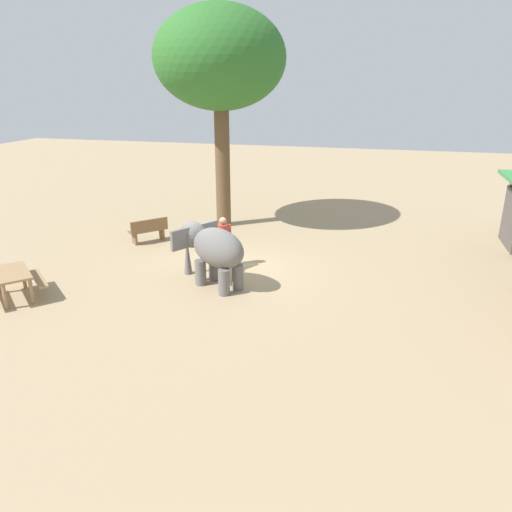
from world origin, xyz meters
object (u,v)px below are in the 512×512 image
(elephant, at_px, (212,248))
(person_handler, at_px, (223,238))
(wooden_bench, at_px, (149,230))
(picnic_table_near, at_px, (13,278))
(shade_tree_main, at_px, (220,60))

(elephant, relative_size, person_handler, 1.49)
(wooden_bench, xyz_separation_m, picnic_table_near, (5.36, -1.33, 0.12))
(person_handler, relative_size, picnic_table_near, 0.77)
(elephant, bearing_deg, wooden_bench, -10.90)
(shade_tree_main, distance_m, wooden_bench, 6.77)
(wooden_bench, bearing_deg, shade_tree_main, 7.33)
(wooden_bench, bearing_deg, elephant, -89.41)
(picnic_table_near, bearing_deg, shade_tree_main, 110.40)
(shade_tree_main, xyz_separation_m, wooden_bench, (2.84, -1.95, -5.83))
(picnic_table_near, bearing_deg, person_handler, 80.18)
(shade_tree_main, bearing_deg, wooden_bench, -34.45)
(person_handler, height_order, wooden_bench, person_handler)
(elephant, height_order, person_handler, elephant)
(picnic_table_near, bearing_deg, elephant, 66.92)
(person_handler, height_order, picnic_table_near, person_handler)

